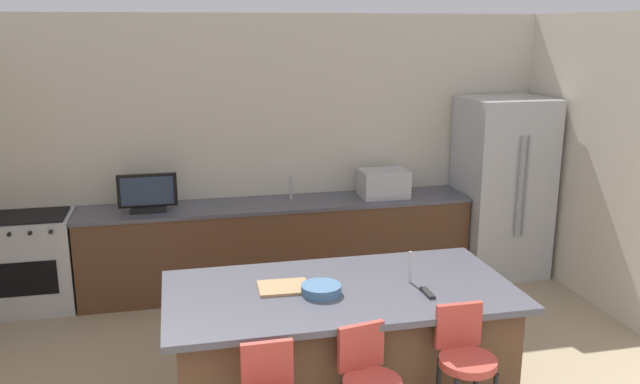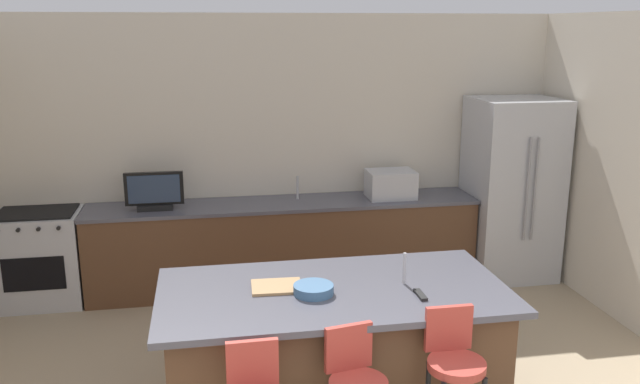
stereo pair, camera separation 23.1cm
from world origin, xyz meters
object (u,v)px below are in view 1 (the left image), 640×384
at_px(fruit_bowl, 321,289).
at_px(tv_remote, 428,293).
at_px(cutting_board, 283,287).
at_px(microwave, 384,183).
at_px(refrigerator, 502,187).
at_px(range_oven, 31,262).
at_px(cell_phone, 308,287).
at_px(kitchen_island, 340,350).
at_px(bar_stool_right, 464,374).
at_px(tv_monitor, 148,194).

xyz_separation_m(fruit_bowl, tv_remote, (0.67, -0.16, -0.02)).
relative_size(fruit_bowl, cutting_board, 0.79).
bearing_deg(microwave, refrigerator, -3.86).
xyz_separation_m(refrigerator, microwave, (-1.29, 0.09, 0.09)).
relative_size(microwave, fruit_bowl, 1.83).
height_order(refrigerator, range_oven, refrigerator).
bearing_deg(range_oven, cell_phone, -46.03).
relative_size(microwave, cutting_board, 1.45).
bearing_deg(range_oven, kitchen_island, -44.26).
bearing_deg(microwave, bar_stool_right, -98.99).
bearing_deg(range_oven, cutting_board, -48.06).
bearing_deg(cell_phone, kitchen_island, -29.75).
bearing_deg(refrigerator, kitchen_island, -136.32).
bearing_deg(tv_monitor, fruit_bowl, -63.92).
xyz_separation_m(range_oven, tv_remote, (2.92, -2.56, 0.48)).
xyz_separation_m(kitchen_island, cutting_board, (-0.37, 0.08, 0.46)).
distance_m(microwave, cell_phone, 2.61).
xyz_separation_m(microwave, cutting_board, (-1.43, -2.26, -0.10)).
relative_size(kitchen_island, cutting_board, 6.97).
distance_m(fruit_bowl, cutting_board, 0.27).
bearing_deg(kitchen_island, cutting_board, 167.77).
height_order(range_oven, cutting_board, cutting_board).
distance_m(range_oven, cutting_board, 3.07).
bearing_deg(microwave, tv_remote, -101.87).
xyz_separation_m(range_oven, microwave, (3.46, 0.00, 0.58)).
bearing_deg(refrigerator, bar_stool_right, -121.05).
bearing_deg(tv_monitor, refrigerator, -0.56).
bearing_deg(range_oven, microwave, 0.02).
bearing_deg(tv_remote, cell_phone, 158.37).
distance_m(refrigerator, cell_phone, 3.37).
relative_size(fruit_bowl, tv_remote, 1.54).
distance_m(cell_phone, cutting_board, 0.16).
xyz_separation_m(kitchen_island, tv_remote, (0.53, -0.22, 0.46)).
xyz_separation_m(microwave, cell_phone, (-1.27, -2.27, -0.11)).
distance_m(kitchen_island, bar_stool_right, 0.92).
height_order(bar_stool_right, fruit_bowl, bar_stool_right).
height_order(bar_stool_right, cutting_board, bar_stool_right).
bearing_deg(refrigerator, microwave, 176.14).
height_order(bar_stool_right, cell_phone, bar_stool_right).
bearing_deg(kitchen_island, tv_monitor, 119.55).
relative_size(tv_monitor, cutting_board, 1.67).
xyz_separation_m(cell_phone, tv_remote, (0.74, -0.29, 0.01)).
distance_m(cell_phone, tv_remote, 0.79).
height_order(cell_phone, tv_remote, tv_remote).
relative_size(microwave, bar_stool_right, 0.48).
bearing_deg(cell_phone, tv_remote, -33.30).
height_order(kitchen_island, cell_phone, cell_phone).
relative_size(kitchen_island, tv_monitor, 4.19).
bearing_deg(fruit_bowl, tv_remote, -13.19).
relative_size(bar_stool_right, fruit_bowl, 3.83).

